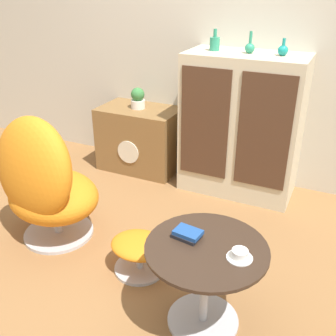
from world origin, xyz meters
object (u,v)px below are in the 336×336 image
object	(u,v)px
vase_inner_left	(250,47)
teacup	(240,255)
tv_console	(140,139)
sideboard	(241,126)
coffee_table	(205,273)
ottoman	(139,249)
vase_inner_right	(283,50)
book_stack	(187,234)
potted_plant	(138,98)
egg_chair	(44,183)
vase_leftmost	(215,43)

from	to	relation	value
vase_inner_left	teacup	size ratio (longest dim) A/B	1.28
tv_console	vase_inner_left	size ratio (longest dim) A/B	4.62
sideboard	coffee_table	xyz separation A→B (m)	(0.26, -1.52, -0.24)
ottoman	vase_inner_left	bearing A→B (deg)	78.59
tv_console	vase_inner_right	xyz separation A→B (m)	(1.21, -0.01, 0.90)
ottoman	coffee_table	size ratio (longest dim) A/B	0.59
vase_inner_left	tv_console	bearing A→B (deg)	179.41
ottoman	book_stack	distance (m)	0.57
ottoman	potted_plant	distance (m)	1.59
coffee_table	tv_console	bearing A→B (deg)	128.47
tv_console	egg_chair	xyz separation A→B (m)	(-0.02, -1.29, 0.15)
sideboard	egg_chair	distance (m)	1.61
ottoman	vase_inner_right	distance (m)	1.74
potted_plant	sideboard	bearing A→B (deg)	-0.85
coffee_table	vase_leftmost	distance (m)	1.84
sideboard	vase_leftmost	bearing A→B (deg)	179.16
coffee_table	potted_plant	size ratio (longest dim) A/B	3.23
sideboard	vase_inner_right	size ratio (longest dim) A/B	9.39
teacup	ottoman	bearing A→B (deg)	160.59
tv_console	vase_inner_right	world-z (taller)	vase_inner_right
egg_chair	ottoman	xyz separation A→B (m)	(0.72, -0.02, -0.29)
vase_inner_right	egg_chair	bearing A→B (deg)	-133.94
egg_chair	vase_inner_left	distance (m)	1.78
egg_chair	vase_leftmost	size ratio (longest dim) A/B	5.79
vase_leftmost	vase_inner_left	size ratio (longest dim) A/B	1.02
vase_inner_left	book_stack	bearing A→B (deg)	-84.92
tv_console	egg_chair	bearing A→B (deg)	-90.73
potted_plant	teacup	xyz separation A→B (m)	(1.40, -1.55, -0.17)
tv_console	vase_inner_left	xyz separation A→B (m)	(0.97, -0.01, 0.90)
tv_console	coffee_table	xyz separation A→B (m)	(1.22, -1.54, 0.04)
book_stack	vase_inner_left	bearing A→B (deg)	95.08
coffee_table	vase_inner_left	xyz separation A→B (m)	(-0.25, 1.53, 0.87)
tv_console	vase_leftmost	xyz separation A→B (m)	(0.69, -0.01, 0.92)
egg_chair	book_stack	size ratio (longest dim) A/B	6.13
coffee_table	teacup	bearing A→B (deg)	-4.80
sideboard	coffee_table	world-z (taller)	sideboard
sideboard	ottoman	xyz separation A→B (m)	(-0.25, -1.30, -0.42)
coffee_table	sideboard	bearing A→B (deg)	99.76
coffee_table	potted_plant	world-z (taller)	potted_plant
coffee_table	vase_inner_right	distance (m)	1.75
vase_leftmost	potted_plant	world-z (taller)	vase_leftmost
ottoman	potted_plant	bearing A→B (deg)	118.79
ottoman	teacup	bearing A→B (deg)	-19.41
tv_console	vase_leftmost	distance (m)	1.15
egg_chair	book_stack	xyz separation A→B (m)	(1.12, -0.22, 0.08)
tv_console	teacup	size ratio (longest dim) A/B	5.92
vase_inner_left	book_stack	xyz separation A→B (m)	(0.13, -1.49, -0.68)
sideboard	potted_plant	xyz separation A→B (m)	(-0.97, 0.01, 0.11)
egg_chair	potted_plant	distance (m)	1.31
vase_leftmost	potted_plant	distance (m)	0.88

